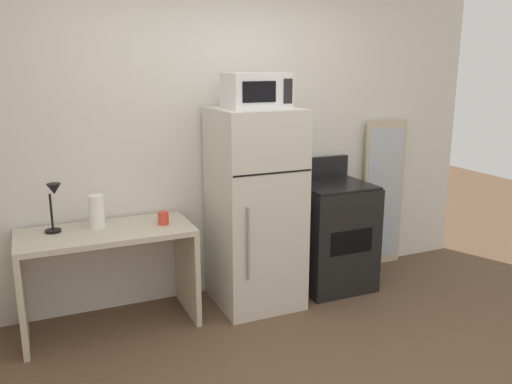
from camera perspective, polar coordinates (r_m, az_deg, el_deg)
The scene contains 9 objects.
wall_back_white at distance 4.36m, azimuth -4.43°, elevation 5.69°, with size 5.00×0.10×2.60m, color silver.
desk at distance 4.00m, azimuth -15.77°, elevation -7.00°, with size 1.22×0.57×0.75m.
desk_lamp at distance 3.92m, azimuth -21.07°, elevation -0.76°, with size 0.14×0.12×0.35m.
paper_towel_roll at distance 3.97m, azimuth -16.89°, elevation -2.03°, with size 0.11×0.11×0.24m, color white.
coffee_mug at distance 3.95m, azimuth -10.01°, elevation -2.80°, with size 0.08×0.08×0.10m, color #D83F33.
refrigerator at distance 4.17m, azimuth -0.11°, elevation -1.80°, with size 0.64×0.68×1.58m.
microwave at distance 4.00m, azimuth 0.01°, elevation 10.93°, with size 0.46×0.35×0.26m.
oven_range at distance 4.62m, azimuth 8.20°, elevation -4.57°, with size 0.61×0.61×1.10m.
leaning_mirror at distance 5.16m, azimuth 13.59°, elevation -0.19°, with size 0.44×0.03×1.40m.
Camera 1 is at (-1.43, -2.38, 1.91)m, focal length 36.94 mm.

